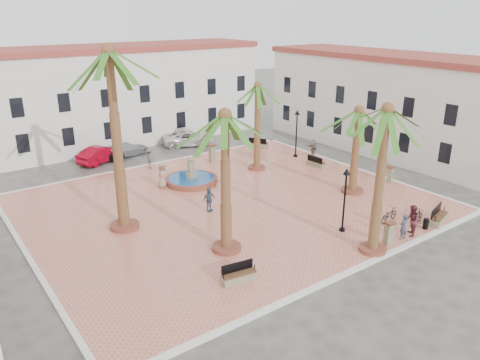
# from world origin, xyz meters

# --- Properties ---
(ground) EXTENTS (120.00, 120.00, 0.00)m
(ground) POSITION_xyz_m (0.00, 0.00, 0.00)
(ground) COLOR #56544F
(ground) RESTS_ON ground
(plaza) EXTENTS (26.00, 22.00, 0.15)m
(plaza) POSITION_xyz_m (0.00, 0.00, 0.07)
(plaza) COLOR #E08068
(plaza) RESTS_ON ground
(kerb_n) EXTENTS (26.30, 0.30, 0.16)m
(kerb_n) POSITION_xyz_m (0.00, 11.00, 0.08)
(kerb_n) COLOR silver
(kerb_n) RESTS_ON ground
(kerb_s) EXTENTS (26.30, 0.30, 0.16)m
(kerb_s) POSITION_xyz_m (0.00, -11.00, 0.08)
(kerb_s) COLOR silver
(kerb_s) RESTS_ON ground
(kerb_e) EXTENTS (0.30, 22.30, 0.16)m
(kerb_e) POSITION_xyz_m (13.00, 0.00, 0.08)
(kerb_e) COLOR silver
(kerb_e) RESTS_ON ground
(kerb_w) EXTENTS (0.30, 22.30, 0.16)m
(kerb_w) POSITION_xyz_m (-13.00, 0.00, 0.08)
(kerb_w) COLOR silver
(kerb_w) RESTS_ON ground
(building_north) EXTENTS (30.40, 7.40, 9.50)m
(building_north) POSITION_xyz_m (-0.00, 19.99, 4.77)
(building_north) COLOR white
(building_north) RESTS_ON ground
(building_east) EXTENTS (7.40, 26.40, 9.00)m
(building_east) POSITION_xyz_m (19.99, 2.00, 4.52)
(building_east) COLOR white
(building_east) RESTS_ON ground
(fountain) EXTENTS (4.03, 4.03, 2.08)m
(fountain) POSITION_xyz_m (-0.03, 4.95, 0.43)
(fountain) COLOR brown
(fountain) RESTS_ON plaza
(palm_nw) EXTENTS (5.74, 5.74, 10.89)m
(palm_nw) POSITION_xyz_m (-7.36, 0.50, 9.59)
(palm_nw) COLOR brown
(palm_nw) RESTS_ON plaza
(palm_sw) EXTENTS (5.30, 5.30, 7.95)m
(palm_sw) POSITION_xyz_m (-3.89, -5.43, 6.86)
(palm_sw) COLOR brown
(palm_sw) RESTS_ON plaza
(palm_s) EXTENTS (4.89, 4.89, 8.26)m
(palm_s) POSITION_xyz_m (2.54, -10.31, 7.23)
(palm_s) COLOR brown
(palm_s) RESTS_ON plaza
(palm_e) EXTENTS (5.15, 5.15, 6.38)m
(palm_e) POSITION_xyz_m (8.50, -3.64, 5.38)
(palm_e) COLOR brown
(palm_e) RESTS_ON plaza
(palm_ne) EXTENTS (4.65, 4.65, 7.25)m
(palm_ne) POSITION_xyz_m (6.10, 4.63, 6.30)
(palm_ne) COLOR brown
(palm_ne) RESTS_ON plaza
(bench_s) EXTENTS (1.87, 0.82, 0.95)m
(bench_s) POSITION_xyz_m (-5.23, -8.47, 0.42)
(bench_s) COLOR #7B7859
(bench_s) RESTS_ON plaza
(bench_se) EXTENTS (2.08, 1.13, 1.05)m
(bench_se) POSITION_xyz_m (8.80, -10.38, 0.45)
(bench_se) COLOR #7B7859
(bench_se) RESTS_ON plaza
(bench_e) EXTENTS (0.63, 1.76, 0.92)m
(bench_e) POSITION_xyz_m (10.54, 2.12, 0.41)
(bench_e) COLOR #7B7859
(bench_e) RESTS_ON plaza
(bench_ne) EXTENTS (1.50, 1.86, 0.98)m
(bench_ne) POSITION_xyz_m (10.12, 9.56, 0.43)
(bench_ne) COLOR #7B7859
(bench_ne) RESTS_ON plaza
(lamppost_s) EXTENTS (0.43, 0.43, 3.99)m
(lamppost_s) POSITION_xyz_m (3.06, -7.62, 2.85)
(lamppost_s) COLOR black
(lamppost_s) RESTS_ON plaza
(lamppost_e) EXTENTS (0.46, 0.46, 4.27)m
(lamppost_e) POSITION_xyz_m (11.06, 5.27, 3.04)
(lamppost_e) COLOR black
(lamppost_e) RESTS_ON plaza
(bollard_se) EXTENTS (0.58, 0.58, 1.39)m
(bollard_se) POSITION_xyz_m (3.83, -10.34, 0.87)
(bollard_se) COLOR #7B7859
(bollard_se) RESTS_ON plaza
(bollard_n) EXTENTS (0.58, 0.58, 1.56)m
(bollard_n) POSITION_xyz_m (4.06, 8.34, 0.96)
(bollard_n) COLOR #7B7859
(bollard_n) RESTS_ON plaza
(bollard_e) EXTENTS (0.53, 0.53, 1.25)m
(bollard_e) POSITION_xyz_m (12.40, -3.96, 0.80)
(bollard_e) COLOR #7B7859
(bollard_e) RESTS_ON plaza
(litter_bin) EXTENTS (0.33, 0.33, 0.65)m
(litter_bin) POSITION_xyz_m (7.38, -10.40, 0.47)
(litter_bin) COLOR black
(litter_bin) RESTS_ON plaza
(cyclist_a) EXTENTS (0.57, 0.38, 1.55)m
(cyclist_a) POSITION_xyz_m (5.09, -10.40, 0.92)
(cyclist_a) COLOR #333650
(cyclist_a) RESTS_ON plaza
(bicycle_a) EXTENTS (1.75, 0.78, 0.89)m
(bicycle_a) POSITION_xyz_m (6.45, -8.40, 0.60)
(bicycle_a) COLOR black
(bicycle_a) RESTS_ON plaza
(cyclist_b) EXTENTS (1.17, 1.16, 1.91)m
(cyclist_b) POSITION_xyz_m (5.83, -10.40, 1.10)
(cyclist_b) COLOR #592128
(cyclist_b) RESTS_ON plaza
(bicycle_b) EXTENTS (1.69, 0.74, 0.98)m
(bicycle_b) POSITION_xyz_m (7.43, -9.70, 0.64)
(bicycle_b) COLOR black
(bicycle_b) RESTS_ON plaza
(pedestrian_fountain_a) EXTENTS (1.01, 0.72, 1.91)m
(pedestrian_fountain_a) POSITION_xyz_m (-2.31, 5.28, 1.11)
(pedestrian_fountain_a) COLOR #997963
(pedestrian_fountain_a) RESTS_ON plaza
(pedestrian_fountain_b) EXTENTS (1.01, 0.53, 1.65)m
(pedestrian_fountain_b) POSITION_xyz_m (-1.85, -0.46, 0.97)
(pedestrian_fountain_b) COLOR #384F65
(pedestrian_fountain_b) RESTS_ON plaza
(pedestrian_north) EXTENTS (0.93, 1.26, 1.74)m
(pedestrian_north) POSITION_xyz_m (-1.02, 10.00, 1.02)
(pedestrian_north) COLOR #49494D
(pedestrian_north) RESTS_ON plaza
(pedestrian_east) EXTENTS (0.73, 1.58, 1.63)m
(pedestrian_east) POSITION_xyz_m (12.20, 4.21, 0.97)
(pedestrian_east) COLOR #71685B
(pedestrian_east) RESTS_ON plaza
(car_black) EXTENTS (4.17, 3.00, 1.32)m
(car_black) POSITION_xyz_m (-3.43, 14.65, 0.66)
(car_black) COLOR black
(car_black) RESTS_ON ground
(car_red) EXTENTS (4.74, 3.08, 1.48)m
(car_red) POSITION_xyz_m (-3.56, 14.42, 0.74)
(car_red) COLOR maroon
(car_red) RESTS_ON ground
(car_silver) EXTENTS (4.44, 2.43, 1.22)m
(car_silver) POSITION_xyz_m (-0.96, 14.93, 0.61)
(car_silver) COLOR #A4A6AD
(car_silver) RESTS_ON ground
(car_white) EXTENTS (5.58, 4.11, 1.41)m
(car_white) POSITION_xyz_m (5.39, 14.65, 0.70)
(car_white) COLOR silver
(car_white) RESTS_ON ground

